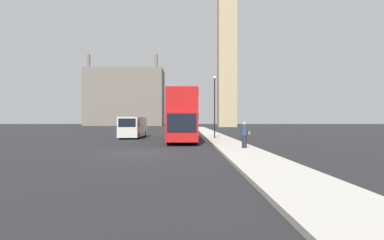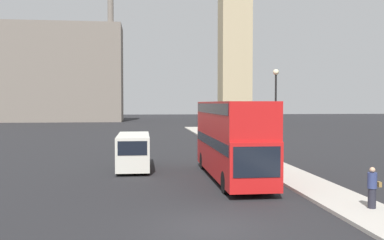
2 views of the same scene
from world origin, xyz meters
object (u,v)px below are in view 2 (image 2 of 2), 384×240
(red_double_decker_bus, at_px, (231,136))
(street_lamp, at_px, (276,105))
(white_van, at_px, (133,151))
(pedestrian, at_px, (372,188))

(red_double_decker_bus, distance_m, street_lamp, 3.94)
(white_van, bearing_deg, pedestrian, -51.50)
(pedestrian, bearing_deg, red_double_decker_bus, 117.05)
(red_double_decker_bus, xyz_separation_m, street_lamp, (3.12, 1.65, 1.75))
(red_double_decker_bus, bearing_deg, pedestrian, -62.95)
(red_double_decker_bus, distance_m, pedestrian, 8.99)
(pedestrian, bearing_deg, street_lamp, 95.49)
(red_double_decker_bus, bearing_deg, street_lamp, 27.83)
(pedestrian, distance_m, street_lamp, 10.12)
(red_double_decker_bus, relative_size, pedestrian, 6.73)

